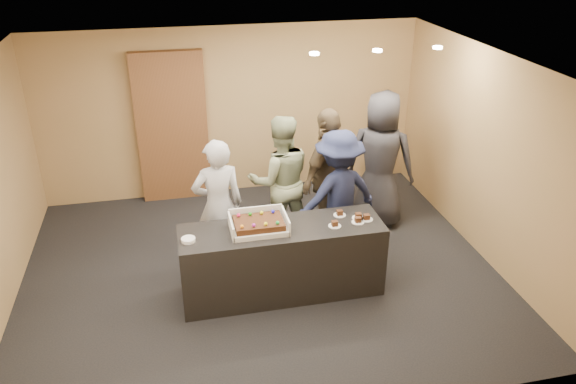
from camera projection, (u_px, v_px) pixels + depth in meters
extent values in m
plane|color=black|center=(261.00, 270.00, 7.32)|extent=(6.00, 6.00, 0.00)
plane|color=white|center=(255.00, 64.00, 6.12)|extent=(6.00, 6.00, 0.00)
cube|color=#A3834F|center=(232.00, 112.00, 8.90)|extent=(6.00, 0.04, 2.70)
cube|color=#A3834F|center=(311.00, 303.00, 4.53)|extent=(6.00, 0.04, 2.70)
cube|color=#A3834F|center=(485.00, 156.00, 7.30)|extent=(0.04, 5.00, 2.70)
cube|color=black|center=(282.00, 260.00, 6.72)|extent=(2.40, 0.70, 0.90)
cube|color=brown|center=(172.00, 128.00, 8.71)|extent=(1.08, 0.15, 2.38)
cube|color=white|center=(259.00, 228.00, 6.45)|extent=(0.64, 0.44, 0.06)
cube|color=white|center=(231.00, 227.00, 6.37)|extent=(0.02, 0.44, 0.17)
cube|color=white|center=(286.00, 221.00, 6.49)|extent=(0.02, 0.44, 0.17)
cube|color=white|center=(256.00, 214.00, 6.62)|extent=(0.64, 0.02, 0.19)
cube|color=#331E0B|center=(259.00, 223.00, 6.42)|extent=(0.56, 0.39, 0.07)
sphere|color=#EB1B64|center=(239.00, 215.00, 6.48)|extent=(0.04, 0.04, 0.04)
sphere|color=#259D1A|center=(250.00, 214.00, 6.50)|extent=(0.04, 0.04, 0.04)
sphere|color=yellow|center=(262.00, 213.00, 6.53)|extent=(0.04, 0.04, 0.04)
sphere|color=#1F1ADE|center=(273.00, 211.00, 6.55)|extent=(0.04, 0.04, 0.04)
sphere|color=orange|center=(242.00, 226.00, 6.24)|extent=(0.04, 0.04, 0.04)
sphere|color=#BA27B8|center=(254.00, 225.00, 6.27)|extent=(0.04, 0.04, 0.04)
sphere|color=yellow|center=(266.00, 224.00, 6.29)|extent=(0.04, 0.04, 0.04)
sphere|color=green|center=(278.00, 223.00, 6.32)|extent=(0.04, 0.04, 0.04)
cylinder|color=white|center=(188.00, 240.00, 6.24)|extent=(0.16, 0.16, 0.04)
cylinder|color=white|center=(335.00, 226.00, 6.55)|extent=(0.15, 0.15, 0.01)
cube|color=#331E0B|center=(335.00, 223.00, 6.53)|extent=(0.07, 0.06, 0.06)
cylinder|color=white|center=(340.00, 215.00, 6.78)|extent=(0.15, 0.15, 0.01)
cube|color=#331E0B|center=(340.00, 213.00, 6.77)|extent=(0.07, 0.06, 0.06)
cylinder|color=white|center=(358.00, 222.00, 6.63)|extent=(0.15, 0.15, 0.01)
cube|color=#331E0B|center=(358.00, 220.00, 6.61)|extent=(0.07, 0.06, 0.06)
cylinder|color=white|center=(358.00, 218.00, 6.72)|extent=(0.15, 0.15, 0.01)
cube|color=#331E0B|center=(358.00, 215.00, 6.70)|extent=(0.07, 0.06, 0.06)
cylinder|color=white|center=(367.00, 219.00, 6.69)|extent=(0.15, 0.15, 0.01)
cube|color=#331E0B|center=(367.00, 217.00, 6.67)|extent=(0.07, 0.06, 0.06)
imported|color=#B0B0B6|center=(218.00, 206.00, 7.03)|extent=(0.69, 0.50, 1.77)
imported|color=gray|center=(280.00, 181.00, 7.61)|extent=(0.90, 0.70, 1.85)
imported|color=#1B2140|center=(338.00, 194.00, 7.35)|extent=(1.25, 0.89, 1.76)
imported|color=brown|center=(328.00, 175.00, 7.69)|extent=(1.16, 1.08, 1.91)
imported|color=#27262B|center=(380.00, 160.00, 8.05)|extent=(1.17, 1.06, 2.01)
cylinder|color=#FFEAC6|center=(314.00, 54.00, 6.72)|extent=(0.12, 0.12, 0.03)
cylinder|color=#FFEAC6|center=(377.00, 50.00, 6.88)|extent=(0.12, 0.12, 0.03)
cylinder|color=#FFEAC6|center=(438.00, 47.00, 7.03)|extent=(0.12, 0.12, 0.03)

